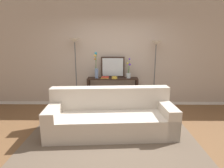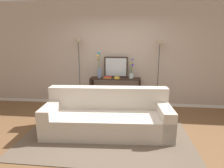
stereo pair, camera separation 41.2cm
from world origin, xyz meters
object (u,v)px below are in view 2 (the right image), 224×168
at_px(floor_lamp_left, 79,54).
at_px(fruit_bowl, 117,78).
at_px(floor_lamp_right, 159,56).
at_px(book_stack, 108,77).
at_px(console_table, 115,88).
at_px(vase_short_flowers, 131,73).
at_px(wall_mirror, 116,67).
at_px(vase_tall_flowers, 99,69).
at_px(couch, 107,117).
at_px(book_row_under_console, 103,105).

xyz_separation_m(floor_lamp_left, fruit_bowl, (1.04, -0.06, -0.61)).
xyz_separation_m(floor_lamp_right, book_stack, (-1.33, -0.03, -0.57)).
height_order(floor_lamp_right, fruit_bowl, floor_lamp_right).
height_order(console_table, vase_short_flowers, vase_short_flowers).
xyz_separation_m(floor_lamp_left, vase_short_flowers, (1.42, 0.02, -0.51)).
xyz_separation_m(wall_mirror, vase_tall_flowers, (-0.44, -0.15, -0.03)).
height_order(wall_mirror, book_stack, wall_mirror).
height_order(couch, book_stack, book_stack).
relative_size(wall_mirror, vase_short_flowers, 1.20).
xyz_separation_m(floor_lamp_right, book_row_under_console, (-1.48, 0.03, -1.39)).
bearing_deg(book_row_under_console, wall_mirror, 20.39).
height_order(floor_lamp_right, vase_short_flowers, floor_lamp_right).
bearing_deg(vase_short_flowers, book_row_under_console, 179.62).
bearing_deg(fruit_bowl, vase_tall_flowers, 171.18).
bearing_deg(book_row_under_console, fruit_bowl, -13.09).
xyz_separation_m(console_table, book_row_under_console, (-0.35, -0.00, -0.52)).
bearing_deg(wall_mirror, console_table, -91.91).
distance_m(floor_lamp_right, book_row_under_console, 2.03).
relative_size(couch, wall_mirror, 3.94).
height_order(console_table, floor_lamp_right, floor_lamp_right).
distance_m(couch, console_table, 1.46).
xyz_separation_m(couch, vase_tall_flowers, (-0.41, 1.42, 0.79)).
xyz_separation_m(floor_lamp_left, vase_tall_flowers, (0.55, 0.01, -0.39)).
bearing_deg(floor_lamp_right, book_stack, -178.63).
bearing_deg(book_stack, floor_lamp_left, 177.68).
bearing_deg(vase_short_flowers, wall_mirror, 162.45).
xyz_separation_m(couch, wall_mirror, (0.03, 1.56, 0.81)).
relative_size(console_table, wall_mirror, 2.14).
height_order(wall_mirror, vase_short_flowers, wall_mirror).
distance_m(vase_tall_flowers, book_row_under_console, 1.05).
distance_m(fruit_bowl, book_stack, 0.26).
distance_m(floor_lamp_left, vase_short_flowers, 1.51).
distance_m(console_table, book_row_under_console, 0.63).
bearing_deg(book_row_under_console, couch, -77.42).
relative_size(floor_lamp_right, fruit_bowl, 11.84).
relative_size(floor_lamp_right, vase_tall_flowers, 2.62).
bearing_deg(vase_tall_flowers, fruit_bowl, -8.82).
bearing_deg(book_stack, console_table, 17.07).
bearing_deg(fruit_bowl, vase_short_flowers, 12.90).
relative_size(vase_tall_flowers, fruit_bowl, 4.51).
bearing_deg(floor_lamp_right, couch, -129.60).
xyz_separation_m(couch, floor_lamp_right, (1.16, 1.40, 1.13)).
bearing_deg(couch, book_stack, 97.21).
xyz_separation_m(floor_lamp_right, vase_tall_flowers, (-1.57, 0.01, -0.34)).
xyz_separation_m(floor_lamp_left, wall_mirror, (0.99, 0.16, -0.36)).
xyz_separation_m(vase_tall_flowers, vase_short_flowers, (0.87, 0.01, -0.12)).
bearing_deg(floor_lamp_left, wall_mirror, 9.23).
xyz_separation_m(book_stack, book_row_under_console, (-0.15, 0.06, -0.81)).
bearing_deg(vase_short_flowers, vase_tall_flowers, -179.24).
height_order(couch, wall_mirror, wall_mirror).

